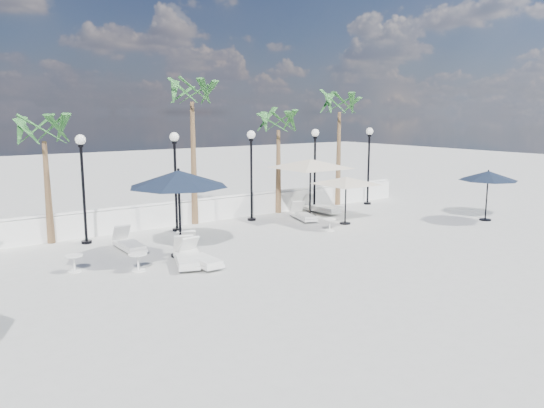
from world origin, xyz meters
TOP-DOWN VIEW (x-y plane):
  - ground at (0.00, 0.00)m, footprint 100.00×100.00m
  - balustrade at (0.00, 7.50)m, footprint 26.00×0.30m
  - lamppost_2 at (-3.50, 6.50)m, footprint 0.36×0.36m
  - lamppost_3 at (0.00, 6.50)m, footprint 0.36×0.36m
  - lamppost_4 at (3.50, 6.50)m, footprint 0.36×0.36m
  - lamppost_5 at (7.00, 6.50)m, footprint 0.36×0.36m
  - lamppost_6 at (10.50, 6.50)m, footprint 0.36×0.36m
  - palm_1 at (-4.50, 7.30)m, footprint 2.60×2.60m
  - palm_2 at (1.20, 7.30)m, footprint 2.60×2.60m
  - palm_3 at (5.50, 7.30)m, footprint 2.60×2.60m
  - palm_4 at (9.20, 7.30)m, footprint 2.60×2.60m
  - lounger_2 at (-1.85, 1.97)m, footprint 1.23×2.01m
  - lounger_3 at (-1.52, 1.69)m, footprint 0.67×1.87m
  - lounger_4 at (-2.63, 4.67)m, footprint 0.60×1.83m
  - lounger_5 at (-1.54, 2.42)m, footprint 1.27×2.05m
  - lounger_6 at (7.04, 6.11)m, footprint 0.85×2.12m
  - lounger_7 at (5.35, 5.25)m, footprint 1.06×1.89m
  - side_table_0 at (-4.80, 3.24)m, footprint 0.51×0.51m
  - side_table_1 at (-3.26, 2.25)m, footprint 0.54×0.54m
  - side_table_2 at (4.85, 3.00)m, footprint 0.51×0.51m
  - parasol_navy_mid at (-1.52, 3.01)m, footprint 3.19×3.19m
  - parasol_navy_right at (11.69, 0.67)m, footprint 2.44×2.44m
  - parasol_cream_sq_a at (6.07, 5.69)m, footprint 5.61×5.61m
  - parasol_cream_sq_b at (6.27, 3.63)m, footprint 4.24×4.24m

SIDE VIEW (x-z plane):
  - ground at x=0.00m, z-range 0.00..0.00m
  - lounger_7 at x=5.35m, z-range -0.11..0.56m
  - lounger_4 at x=-2.63m, z-range -0.11..0.57m
  - lounger_3 at x=-1.52m, z-range -0.11..0.58m
  - lounger_2 at x=-1.85m, z-range -0.12..0.60m
  - lounger_5 at x=-1.54m, z-range -0.12..0.61m
  - lounger_6 at x=7.04m, z-range -0.13..0.65m
  - side_table_2 at x=4.85m, z-range 0.05..0.54m
  - side_table_0 at x=-4.80m, z-range 0.05..0.55m
  - side_table_1 at x=-3.26m, z-range 0.05..0.58m
  - balustrade at x=0.00m, z-range -0.04..0.97m
  - parasol_navy_right at x=11.69m, z-range 0.83..3.01m
  - parasol_cream_sq_b at x=6.27m, z-range 0.90..3.03m
  - lamppost_2 at x=-3.50m, z-range 0.57..4.41m
  - lamppost_3 at x=0.00m, z-range 0.57..4.41m
  - lamppost_4 at x=3.50m, z-range 0.57..4.41m
  - lamppost_5 at x=7.00m, z-range 0.57..4.41m
  - lamppost_6 at x=10.50m, z-range 0.57..4.41m
  - parasol_navy_mid at x=-1.52m, z-range 1.08..3.94m
  - parasol_cream_sq_a at x=6.07m, z-range 1.17..3.93m
  - palm_1 at x=-4.50m, z-range 1.40..6.10m
  - palm_3 at x=5.50m, z-range 1.50..6.40m
  - palm_4 at x=9.20m, z-range 1.88..7.58m
  - palm_2 at x=1.20m, z-range 2.07..8.17m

